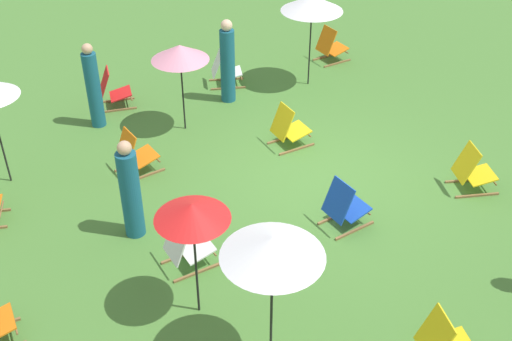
% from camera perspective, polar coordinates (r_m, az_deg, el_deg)
% --- Properties ---
extents(ground_plane, '(40.00, 40.00, 0.00)m').
position_cam_1_polar(ground_plane, '(11.12, 5.67, -0.69)').
color(ground_plane, '#477A33').
extents(deckchair_0, '(0.58, 0.82, 0.83)m').
position_cam_1_polar(deckchair_0, '(13.40, -12.73, 7.01)').
color(deckchair_0, olive).
rests_on(deckchair_0, ground).
extents(deckchair_1, '(0.59, 0.83, 0.83)m').
position_cam_1_polar(deckchair_1, '(9.91, 7.94, -3.22)').
color(deckchair_1, olive).
rests_on(deckchair_1, ground).
extents(deckchair_2, '(0.57, 0.82, 0.83)m').
position_cam_1_polar(deckchair_2, '(15.15, 6.70, 10.97)').
color(deckchair_2, olive).
rests_on(deckchair_2, ground).
extents(deckchair_4, '(0.67, 0.86, 0.83)m').
position_cam_1_polar(deckchair_4, '(13.97, -2.85, 9.03)').
color(deckchair_4, olive).
rests_on(deckchair_4, ground).
extents(deckchair_5, '(0.54, 0.80, 0.83)m').
position_cam_1_polar(deckchair_5, '(11.77, 2.95, 3.78)').
color(deckchair_5, olive).
rests_on(deckchair_5, ground).
extents(deckchair_9, '(0.56, 0.81, 0.83)m').
position_cam_1_polar(deckchair_9, '(9.17, -6.24, -6.76)').
color(deckchair_9, olive).
rests_on(deckchair_9, ground).
extents(deckchair_10, '(0.66, 0.86, 0.83)m').
position_cam_1_polar(deckchair_10, '(11.19, 18.80, -0.04)').
color(deckchair_10, olive).
rests_on(deckchair_10, ground).
extents(deckchair_13, '(0.61, 0.84, 0.83)m').
position_cam_1_polar(deckchair_13, '(11.21, -10.78, 1.42)').
color(deckchair_13, olive).
rests_on(deckchair_13, ground).
extents(umbrella_0, '(1.07, 1.07, 1.74)m').
position_cam_1_polar(umbrella_0, '(11.82, -6.83, 10.42)').
color(umbrella_0, black).
rests_on(umbrella_0, ground).
extents(umbrella_1, '(1.29, 1.29, 1.99)m').
position_cam_1_polar(umbrella_1, '(13.48, 5.04, 14.68)').
color(umbrella_1, black).
rests_on(umbrella_1, ground).
extents(umbrella_2, '(0.94, 0.94, 1.79)m').
position_cam_1_polar(umbrella_2, '(7.65, -5.74, -3.71)').
color(umbrella_2, black).
rests_on(umbrella_2, ground).
extents(umbrella_3, '(1.16, 1.16, 2.01)m').
position_cam_1_polar(umbrella_3, '(6.84, 1.50, -6.86)').
color(umbrella_3, black).
rests_on(umbrella_3, ground).
extents(person_0, '(0.41, 0.41, 1.76)m').
position_cam_1_polar(person_0, '(13.13, -2.56, 9.59)').
color(person_0, '#195972').
rests_on(person_0, ground).
extents(person_1, '(0.32, 0.32, 1.66)m').
position_cam_1_polar(person_1, '(9.61, -11.17, -1.89)').
color(person_1, '#195972').
rests_on(person_1, ground).
extents(person_2, '(0.32, 0.32, 1.71)m').
position_cam_1_polar(person_2, '(12.59, -14.34, 7.19)').
color(person_2, '#195972').
rests_on(person_2, ground).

